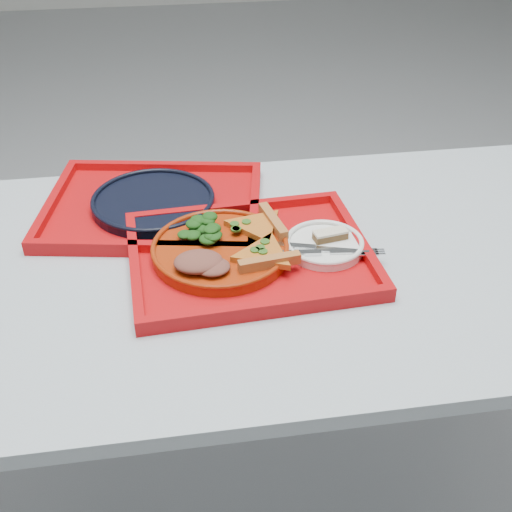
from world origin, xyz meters
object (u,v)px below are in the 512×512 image
dinner_plate (220,251)px  dessert_bar (330,235)px  tray_main (250,258)px  navy_plate (153,203)px  tray_far (154,208)px

dinner_plate → dessert_bar: (0.21, 0.00, 0.01)m
tray_main → navy_plate: (-0.18, 0.21, 0.01)m
dinner_plate → navy_plate: bearing=121.0°
tray_far → dinner_plate: (0.12, -0.20, 0.02)m
tray_main → dinner_plate: 0.06m
navy_plate → dessert_bar: (0.34, -0.20, 0.02)m
dinner_plate → tray_far: bearing=121.0°
dinner_plate → navy_plate: size_ratio=1.00×
tray_main → dessert_bar: (0.16, 0.01, 0.03)m
tray_main → dinner_plate: bearing=166.6°
dinner_plate → navy_plate: 0.24m
tray_far → navy_plate: (0.00, 0.00, 0.01)m
tray_main → tray_far: size_ratio=1.00×
dinner_plate → tray_main: bearing=-10.3°
dinner_plate → navy_plate: (-0.12, 0.20, -0.00)m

